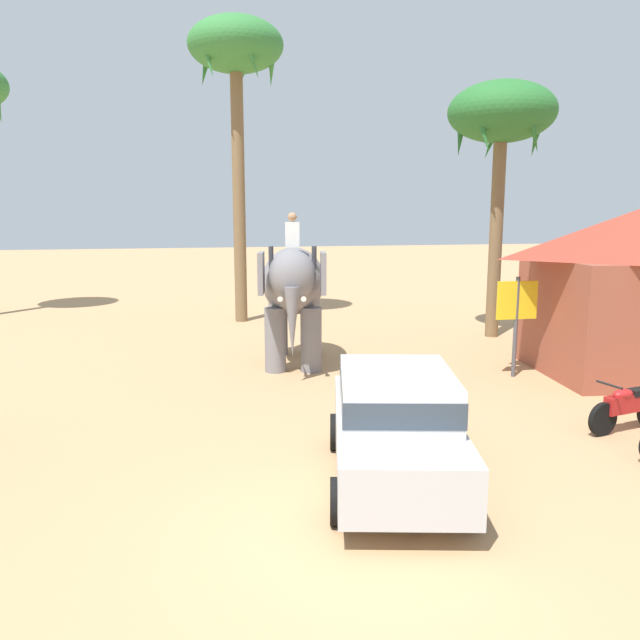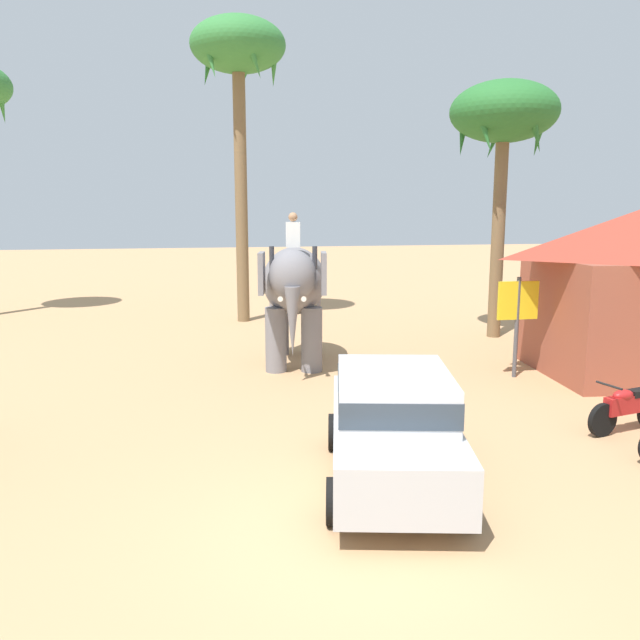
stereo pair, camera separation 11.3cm
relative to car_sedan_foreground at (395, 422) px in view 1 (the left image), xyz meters
The scene contains 8 objects.
ground_plane 1.79m from the car_sedan_foreground, 122.86° to the right, with size 120.00×120.00×0.00m, color tan.
car_sedan_foreground is the anchor object (origin of this frame).
elephant_with_mahout 7.45m from the car_sedan_foreground, 92.21° to the left, with size 2.17×4.00×3.88m.
motorcycle_fourth_in_row 4.99m from the car_sedan_foreground, 14.66° to the left, with size 1.78×0.62×0.94m.
palm_tree_behind_elephant 13.00m from the car_sedan_foreground, 56.65° to the left, with size 3.20×3.20×7.71m.
palm_tree_left_of_road 16.28m from the car_sedan_foreground, 94.34° to the left, with size 3.20×3.20×10.26m.
roadside_hut 9.19m from the car_sedan_foreground, 32.52° to the left, with size 5.38×4.67×4.00m.
signboard_yellow 6.99m from the car_sedan_foreground, 47.68° to the left, with size 1.00×0.10×2.40m.
Camera 1 is at (-2.00, -7.06, 3.96)m, focal length 35.56 mm.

